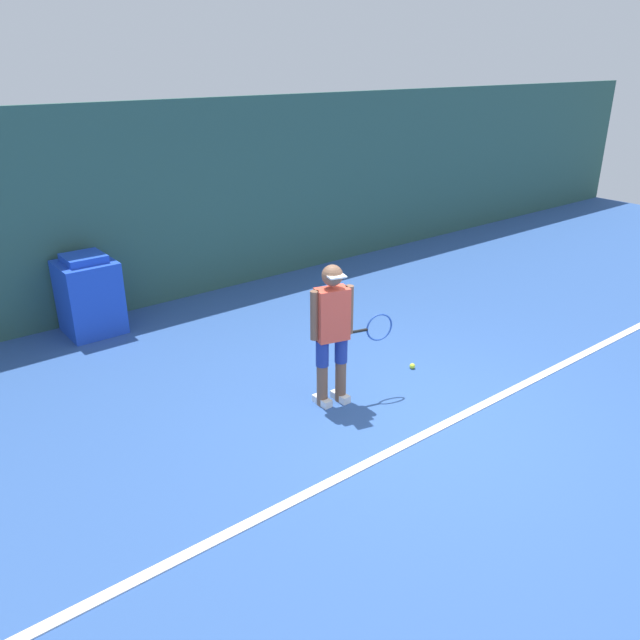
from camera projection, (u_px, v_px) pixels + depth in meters
name	position (u px, v px, depth m)	size (l,w,h in m)	color
ground_plane	(419.00, 418.00, 6.53)	(24.00, 24.00, 0.00)	#2D5193
back_wall	(191.00, 201.00, 9.44)	(24.00, 0.10, 2.95)	#2D564C
court_baseline	(437.00, 428.00, 6.35)	(21.60, 0.10, 0.01)	white
tennis_player	(333.00, 329.00, 6.51)	(0.94, 0.34, 1.58)	brown
tennis_ball	(412.00, 366.00, 7.57)	(0.07, 0.07, 0.07)	#D1E533
covered_chair	(89.00, 295.00, 8.41)	(0.72, 0.73, 1.10)	blue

